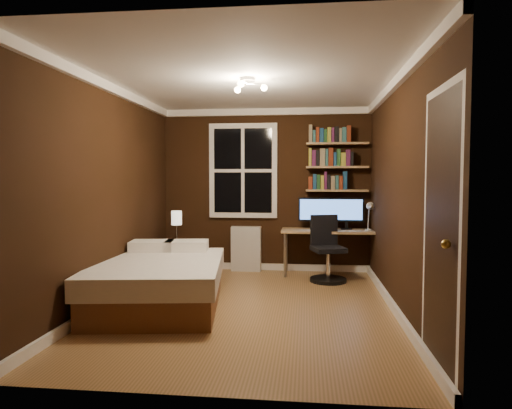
# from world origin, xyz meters

# --- Properties ---
(floor) EXTENTS (4.20, 4.20, 0.00)m
(floor) POSITION_xyz_m (0.00, 0.00, 0.00)
(floor) COLOR brown
(floor) RESTS_ON ground
(wall_back) EXTENTS (3.20, 0.04, 2.50)m
(wall_back) POSITION_xyz_m (0.00, 2.10, 1.25)
(wall_back) COLOR black
(wall_back) RESTS_ON ground
(wall_left) EXTENTS (0.04, 4.20, 2.50)m
(wall_left) POSITION_xyz_m (-1.60, 0.00, 1.25)
(wall_left) COLOR black
(wall_left) RESTS_ON ground
(wall_right) EXTENTS (0.04, 4.20, 2.50)m
(wall_right) POSITION_xyz_m (1.60, 0.00, 1.25)
(wall_right) COLOR black
(wall_right) RESTS_ON ground
(ceiling) EXTENTS (3.20, 4.20, 0.02)m
(ceiling) POSITION_xyz_m (0.00, 0.00, 2.50)
(ceiling) COLOR white
(ceiling) RESTS_ON wall_back
(window) EXTENTS (1.06, 0.06, 1.46)m
(window) POSITION_xyz_m (-0.35, 2.06, 1.55)
(window) COLOR white
(window) RESTS_ON wall_back
(door) EXTENTS (0.03, 0.82, 2.05)m
(door) POSITION_xyz_m (1.59, -1.55, 1.02)
(door) COLOR black
(door) RESTS_ON ground
(door_knob) EXTENTS (0.06, 0.06, 0.06)m
(door_knob) POSITION_xyz_m (1.55, -1.85, 1.00)
(door_knob) COLOR gold
(door_knob) RESTS_ON door
(ceiling_fixture) EXTENTS (0.44, 0.44, 0.18)m
(ceiling_fixture) POSITION_xyz_m (0.00, -0.10, 2.40)
(ceiling_fixture) COLOR beige
(ceiling_fixture) RESTS_ON ceiling
(bookshelf_lower) EXTENTS (0.92, 0.22, 0.03)m
(bookshelf_lower) POSITION_xyz_m (1.08, 1.98, 1.25)
(bookshelf_lower) COLOR tan
(bookshelf_lower) RESTS_ON wall_back
(books_row_lower) EXTENTS (0.60, 0.16, 0.23)m
(books_row_lower) POSITION_xyz_m (1.08, 1.98, 1.38)
(books_row_lower) COLOR maroon
(books_row_lower) RESTS_ON bookshelf_lower
(bookshelf_middle) EXTENTS (0.92, 0.22, 0.03)m
(bookshelf_middle) POSITION_xyz_m (1.08, 1.98, 1.60)
(bookshelf_middle) COLOR tan
(bookshelf_middle) RESTS_ON wall_back
(books_row_middle) EXTENTS (0.66, 0.16, 0.23)m
(books_row_middle) POSITION_xyz_m (1.08, 1.98, 1.73)
(books_row_middle) COLOR navy
(books_row_middle) RESTS_ON bookshelf_middle
(bookshelf_upper) EXTENTS (0.92, 0.22, 0.03)m
(bookshelf_upper) POSITION_xyz_m (1.08, 1.98, 1.95)
(bookshelf_upper) COLOR tan
(bookshelf_upper) RESTS_ON wall_back
(books_row_upper) EXTENTS (0.66, 0.16, 0.23)m
(books_row_upper) POSITION_xyz_m (1.08, 1.98, 2.08)
(books_row_upper) COLOR #265929
(books_row_upper) RESTS_ON bookshelf_upper
(bed) EXTENTS (1.61, 2.06, 0.64)m
(bed) POSITION_xyz_m (-1.00, -0.05, 0.27)
(bed) COLOR brown
(bed) RESTS_ON ground
(nightstand) EXTENTS (0.46, 0.46, 0.53)m
(nightstand) POSITION_xyz_m (-1.22, 1.40, 0.26)
(nightstand) COLOR brown
(nightstand) RESTS_ON ground
(bedside_lamp) EXTENTS (0.15, 0.15, 0.44)m
(bedside_lamp) POSITION_xyz_m (-1.22, 1.40, 0.75)
(bedside_lamp) COLOR #EBE3C7
(bedside_lamp) RESTS_ON nightstand
(radiator) EXTENTS (0.46, 0.16, 0.69)m
(radiator) POSITION_xyz_m (-0.29, 1.98, 0.34)
(radiator) COLOR silver
(radiator) RESTS_ON ground
(desk) EXTENTS (1.42, 0.53, 0.68)m
(desk) POSITION_xyz_m (0.98, 1.81, 0.61)
(desk) COLOR tan
(desk) RESTS_ON ground
(monitor_left) EXTENTS (0.51, 0.12, 0.47)m
(monitor_left) POSITION_xyz_m (0.77, 1.88, 0.91)
(monitor_left) COLOR black
(monitor_left) RESTS_ON desk
(monitor_right) EXTENTS (0.51, 0.12, 0.47)m
(monitor_right) POSITION_xyz_m (1.22, 1.88, 0.91)
(monitor_right) COLOR black
(monitor_right) RESTS_ON desk
(desk_lamp) EXTENTS (0.14, 0.32, 0.44)m
(desk_lamp) POSITION_xyz_m (1.53, 1.66, 0.90)
(desk_lamp) COLOR silver
(desk_lamp) RESTS_ON desk
(office_chair) EXTENTS (0.52, 0.52, 0.92)m
(office_chair) POSITION_xyz_m (0.92, 1.41, 0.34)
(office_chair) COLOR black
(office_chair) RESTS_ON ground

